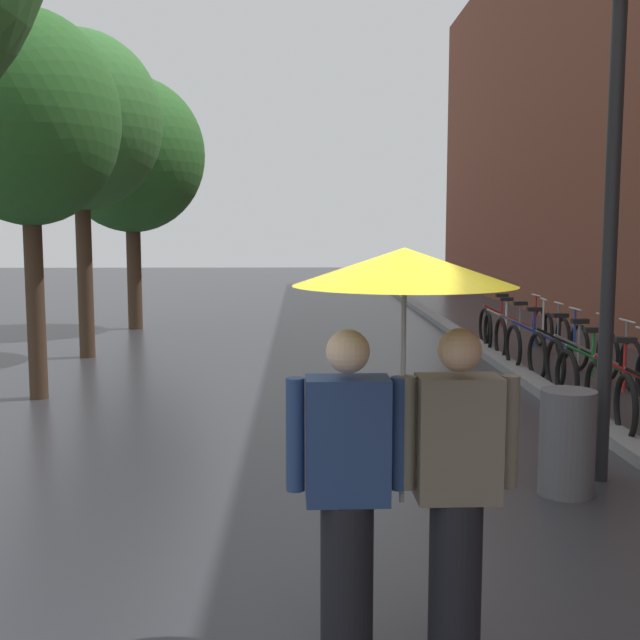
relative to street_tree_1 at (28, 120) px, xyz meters
The scene contains 15 objects.
ground_plane 7.40m from the street_tree_1, 60.08° to the right, with size 80.00×80.00×0.00m, color #2D2D33.
kerb_strip 8.49m from the street_tree_1, 33.82° to the left, with size 0.30×36.00×0.12m, color slate.
street_tree_1 is the anchor object (origin of this frame).
street_tree_2 3.24m from the street_tree_1, 94.54° to the left, with size 2.66×2.66×5.31m.
street_tree_3 7.00m from the street_tree_1, 92.01° to the left, with size 3.08×3.08×5.32m.
parked_bicycle_2 7.69m from the street_tree_1, ahead, with size 1.10×0.74×0.96m.
parked_bicycle_3 7.81m from the street_tree_1, ahead, with size 1.09×0.72×0.96m.
parked_bicycle_4 7.83m from the street_tree_1, ahead, with size 1.12×0.76×0.96m.
parked_bicycle_5 7.89m from the street_tree_1, 14.58° to the left, with size 1.11×0.75×0.96m.
parked_bicycle_6 8.20m from the street_tree_1, 21.26° to the left, with size 1.09×0.71×0.96m.
parked_bicycle_7 8.48m from the street_tree_1, 26.55° to the left, with size 1.14×0.79×0.96m.
parked_bicycle_8 8.93m from the street_tree_1, 31.00° to the left, with size 1.10×0.73×0.96m.
couple_under_umbrella 7.52m from the street_tree_1, 58.19° to the right, with size 1.12×1.07×2.04m.
street_lamp_post 6.84m from the street_tree_1, 30.08° to the right, with size 0.24×0.24×4.30m.
litter_bin 7.27m from the street_tree_1, 34.48° to the right, with size 0.44×0.44×0.85m, color #4C4C51.
Camera 1 is at (0.06, -4.13, 2.12)m, focal length 43.93 mm.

